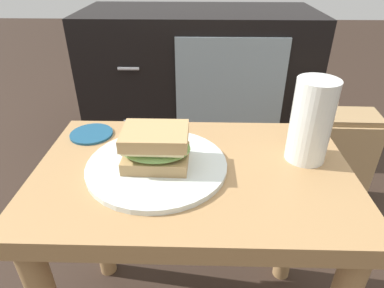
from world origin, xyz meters
name	(u,v)px	position (x,y,z in m)	size (l,w,h in m)	color
side_table	(193,207)	(0.00, 0.00, 0.37)	(0.56, 0.36, 0.46)	#A37A4C
tv_cabinet	(199,78)	(0.01, 0.95, 0.29)	(0.96, 0.46, 0.58)	black
plate	(157,165)	(-0.06, 0.00, 0.47)	(0.25, 0.25, 0.01)	silver
sandwich_front	(156,147)	(-0.06, 0.00, 0.50)	(0.12, 0.09, 0.07)	tan
beer_glass	(311,123)	(0.21, 0.04, 0.53)	(0.07, 0.07, 0.15)	silver
coaster	(92,134)	(-0.21, 0.12, 0.46)	(0.09, 0.09, 0.01)	navy
paper_bag	(339,160)	(0.49, 0.47, 0.17)	(0.19, 0.13, 0.35)	tan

